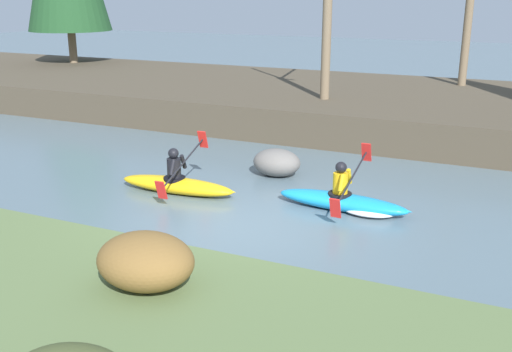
{
  "coord_description": "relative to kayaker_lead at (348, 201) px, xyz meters",
  "views": [
    {
      "loc": [
        4.7,
        -9.35,
        4.27
      ],
      "look_at": [
        -0.25,
        1.45,
        0.55
      ],
      "focal_mm": 42.0,
      "sensor_mm": 36.0,
      "label": 1
    }
  ],
  "objects": [
    {
      "name": "bare_tree_upstream",
      "position": [
        -2.7,
        6.66,
        3.24
      ],
      "size": [
        2.87,
        2.83,
        5.14
      ],
      "color": "#7A664C",
      "rests_on": "riverbank_far"
    },
    {
      "name": "riverbank_far",
      "position": [
        -1.66,
        8.67,
        0.31
      ],
      "size": [
        44.0,
        8.73,
        1.01
      ],
      "color": "#4C4233",
      "rests_on": "ground"
    },
    {
      "name": "kayaker_lead",
      "position": [
        0.0,
        0.0,
        0.0
      ],
      "size": [
        2.78,
        2.07,
        1.2
      ],
      "rotation": [
        0.0,
        0.0,
        -0.03
      ],
      "color": "#1993D6",
      "rests_on": "ground"
    },
    {
      "name": "kayaker_middle",
      "position": [
        -3.69,
        -0.47,
        0.02
      ],
      "size": [
        2.78,
        2.07,
        1.2
      ],
      "rotation": [
        0.0,
        0.0,
        0.05
      ],
      "color": "yellow",
      "rests_on": "ground"
    },
    {
      "name": "ground_plane",
      "position": [
        -1.66,
        -1.69,
        -0.2
      ],
      "size": [
        90.0,
        90.0,
        0.0
      ],
      "primitive_type": "plane",
      "color": "slate"
    },
    {
      "name": "shrub_clump_second",
      "position": [
        -1.23,
        -5.19,
        0.69
      ],
      "size": [
        1.33,
        1.11,
        0.72
      ],
      "color": "brown",
      "rests_on": "riverbank_near"
    },
    {
      "name": "boulder_midstream",
      "position": [
        -2.22,
        1.6,
        0.13
      ],
      "size": [
        1.15,
        0.9,
        0.65
      ],
      "color": "slate",
      "rests_on": "ground"
    }
  ]
}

